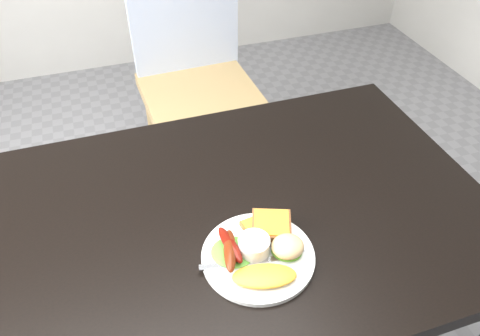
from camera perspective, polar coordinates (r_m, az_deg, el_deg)
The scene contains 14 objects.
dining_table at distance 1.11m, azimuth -0.51°, elevation -5.88°, with size 1.20×0.80×0.04m, color black.
dining_chair at distance 2.05m, azimuth -4.87°, elevation 8.83°, with size 0.47×0.47×0.06m, color tan.
person at distance 1.60m, azimuth -7.35°, elevation 10.40°, with size 0.53×0.35×1.46m, color navy.
plate at distance 1.00m, azimuth 2.21°, elevation -10.70°, with size 0.24×0.24×0.01m, color white.
lettuce_left at distance 0.99m, azimuth -0.81°, elevation -10.19°, with size 0.09×0.09×0.01m, color #528D35.
lettuce_right at distance 1.00m, azimuth 5.72°, elevation -10.01°, with size 0.07×0.06×0.01m, color #3D821C.
omelette at distance 0.95m, azimuth 3.00°, elevation -13.01°, with size 0.13×0.06×0.02m, color gold.
sausage_a at distance 0.97m, azimuth -1.24°, elevation -10.02°, with size 0.03×0.11×0.03m, color #672A0B.
sausage_b at distance 0.98m, azimuth -1.21°, elevation -9.33°, with size 0.03×0.11×0.03m, color maroon.
ramekin at distance 0.98m, azimuth 1.71°, elevation -9.51°, with size 0.07×0.07×0.04m, color white.
toast_a at distance 1.03m, azimuth 2.38°, elevation -7.33°, with size 0.07×0.07×0.01m, color brown.
toast_b at distance 1.02m, azimuth 3.85°, elevation -6.95°, with size 0.08×0.08×0.01m, color brown.
potato_salad at distance 0.98m, azimuth 5.83°, elevation -9.49°, with size 0.07×0.06×0.04m, color beige.
fork at distance 0.97m, azimuth -0.09°, elevation -11.54°, with size 0.16×0.01×0.00m, color #ADAFB7.
Camera 1 is at (-0.23, -0.72, 1.54)m, focal length 35.00 mm.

